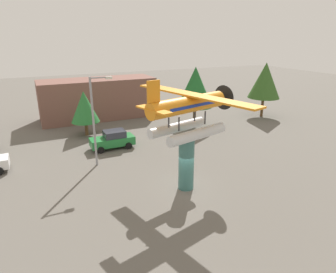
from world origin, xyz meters
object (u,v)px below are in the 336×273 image
Objects in this scene: streetlight_primary at (96,115)px; car_mid_green at (113,139)px; display_pedestal at (186,162)px; tree_east at (84,107)px; storefront_building at (98,99)px; tree_center_back at (195,87)px; tree_far_east at (265,80)px; floatplane_monument at (189,111)px.

car_mid_green is at bearing 57.26° from streetlight_primary.
display_pedestal is 8.58m from streetlight_primary.
display_pedestal is 0.96× the size of car_mid_green.
tree_east reaches higher than display_pedestal.
tree_east is at bearing -113.76° from storefront_building.
storefront_building reaches higher than car_mid_green.
streetlight_primary is at bearing -103.13° from storefront_building.
streetlight_primary reaches higher than tree_center_back.
display_pedestal is at bearing 104.30° from car_mid_green.
tree_far_east is (18.91, 13.10, 2.85)m from display_pedestal.
car_mid_green is 0.86× the size of tree_east.
tree_far_east is at bearing 20.21° from floatplane_monument.
tree_east is 0.68× the size of tree_far_east.
floatplane_monument is 1.45× the size of tree_center_back.
tree_center_back is at bearing -166.49° from car_mid_green.
tree_center_back is (12.21, -2.58, 1.65)m from tree_east.
display_pedestal is 23.18m from tree_far_east.
tree_center_back is at bearing -177.66° from tree_far_east.
floatplane_monument reaches higher than car_mid_green.
car_mid_green is 22.06m from tree_far_east.
display_pedestal is 22.04m from storefront_building.
storefront_building is (-1.16, 22.00, 0.57)m from display_pedestal.
tree_far_east is at bearing 14.98° from streetlight_primary.
tree_far_east is at bearing 2.34° from tree_center_back.
display_pedestal is 10.48m from car_mid_green.
car_mid_green is 0.29× the size of storefront_building.
streetlight_primary is 8.56m from tree_east.
floatplane_monument is 11.48m from car_mid_green.
tree_center_back reaches higher than display_pedestal.
tree_center_back is (7.95, 12.63, -0.85)m from floatplane_monument.
streetlight_primary is 15.73m from storefront_building.
tree_center_back is (9.23, -9.34, 2.26)m from storefront_building.
tree_east is 23.20m from tree_far_east.
streetlight_primary is (-4.71, 6.78, 2.34)m from display_pedestal.
tree_east is (-4.13, 15.24, 1.19)m from display_pedestal.
display_pedestal is at bearing -55.24° from streetlight_primary.
tree_far_east reaches higher than storefront_building.
floatplane_monument is at bearing -122.20° from tree_center_back.
display_pedestal is 0.27× the size of storefront_building.
storefront_building is at bearing -96.79° from car_mid_green.
streetlight_primary is at bearing -165.02° from tree_far_east.
floatplane_monument reaches higher than tree_east.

